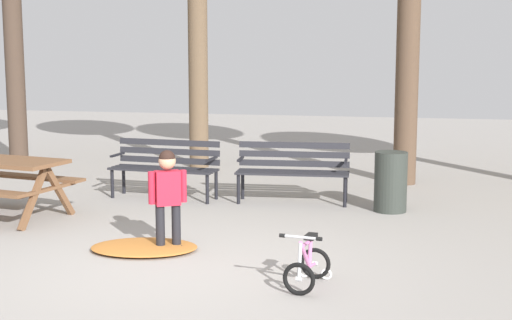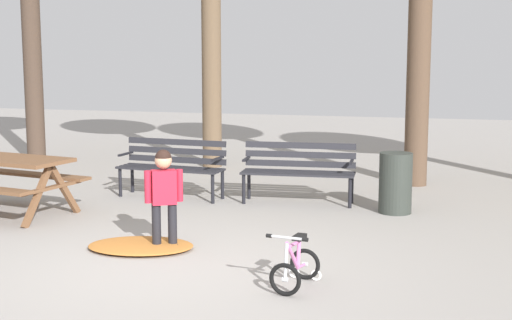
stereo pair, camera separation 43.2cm
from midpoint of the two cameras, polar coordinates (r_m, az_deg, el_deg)
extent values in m
plane|color=gray|center=(7.35, -6.03, -8.51)|extent=(36.00, 36.00, 0.00)
cube|color=brown|center=(10.11, -17.90, 0.06)|extent=(1.91, 1.07, 0.05)
cube|color=brown|center=(10.55, -15.77, -1.11)|extent=(1.81, 0.56, 0.04)
cube|color=brown|center=(9.47, -15.43, -2.72)|extent=(0.16, 0.57, 0.76)
cube|color=brown|center=(9.84, -13.51, -2.24)|extent=(0.16, 0.57, 0.76)
cube|color=brown|center=(9.64, -14.46, -2.11)|extent=(0.27, 1.10, 0.04)
cube|color=#232328|center=(10.96, -5.17, -0.53)|extent=(1.60, 0.19, 0.03)
cube|color=#232328|center=(10.85, -5.44, -0.62)|extent=(1.60, 0.19, 0.03)
cube|color=#232328|center=(10.74, -5.72, -0.72)|extent=(1.60, 0.19, 0.03)
cube|color=#232328|center=(10.64, -6.00, -0.81)|extent=(1.60, 0.19, 0.03)
cube|color=#232328|center=(10.98, -5.09, 0.01)|extent=(1.60, 0.17, 0.09)
cube|color=#232328|center=(10.96, -5.10, 0.70)|extent=(1.60, 0.17, 0.09)
cube|color=#232328|center=(10.94, -5.11, 1.40)|extent=(1.60, 0.17, 0.09)
cylinder|color=black|center=(10.39, -2.21, -2.22)|extent=(0.05, 0.05, 0.44)
cylinder|color=black|center=(10.72, -1.48, -1.89)|extent=(0.05, 0.05, 0.44)
cube|color=black|center=(10.49, -1.85, 0.09)|extent=(0.07, 0.40, 0.03)
cylinder|color=black|center=(11.04, -9.44, -1.70)|extent=(0.05, 0.05, 0.44)
cylinder|color=black|center=(11.35, -8.54, -1.41)|extent=(0.05, 0.05, 0.44)
cube|color=black|center=(11.13, -9.03, 0.47)|extent=(0.07, 0.40, 0.03)
cube|color=#232328|center=(10.55, 4.59, -0.87)|extent=(1.60, 0.19, 0.03)
cube|color=#232328|center=(10.43, 4.51, -0.98)|extent=(1.60, 0.19, 0.03)
cube|color=#232328|center=(10.31, 4.43, -1.08)|extent=(1.60, 0.19, 0.03)
cube|color=#232328|center=(10.19, 4.35, -1.19)|extent=(1.60, 0.19, 0.03)
cube|color=#232328|center=(10.57, 4.62, -0.30)|extent=(1.60, 0.16, 0.09)
cube|color=#232328|center=(10.55, 4.63, 0.41)|extent=(1.60, 0.16, 0.09)
cube|color=#232328|center=(10.53, 4.64, 1.13)|extent=(1.60, 0.16, 0.09)
cylinder|color=black|center=(10.19, 8.54, -2.52)|extent=(0.05, 0.05, 0.44)
cylinder|color=black|center=(10.54, 8.64, -2.16)|extent=(0.05, 0.05, 0.44)
cube|color=black|center=(10.30, 8.64, -0.15)|extent=(0.07, 0.40, 0.03)
cylinder|color=black|center=(10.37, 0.23, -2.24)|extent=(0.05, 0.05, 0.44)
cylinder|color=black|center=(10.72, 0.60, -1.89)|extent=(0.05, 0.05, 0.44)
cube|color=black|center=(10.48, 0.42, 0.09)|extent=(0.07, 0.40, 0.03)
cylinder|color=black|center=(8.04, -4.99, -5.16)|extent=(0.10, 0.10, 0.50)
cube|color=black|center=(8.10, -4.97, -6.69)|extent=(0.16, 0.18, 0.06)
cylinder|color=black|center=(8.01, -6.23, -5.23)|extent=(0.10, 0.10, 0.50)
cube|color=black|center=(8.07, -6.20, -6.76)|extent=(0.16, 0.18, 0.06)
cube|color=#B71E33|center=(7.94, -5.66, -2.12)|extent=(0.30, 0.27, 0.37)
sphere|color=tan|center=(7.89, -5.69, -0.03)|extent=(0.19, 0.19, 0.19)
sphere|color=black|center=(7.89, -5.69, 0.17)|extent=(0.18, 0.18, 0.18)
cylinder|color=#B71E33|center=(7.97, -4.44, -1.98)|extent=(0.07, 0.07, 0.35)
cylinder|color=#B71E33|center=(7.91, -6.89, -2.10)|extent=(0.07, 0.07, 0.35)
torus|color=black|center=(6.53, 4.19, -9.29)|extent=(0.30, 0.08, 0.30)
cylinder|color=silver|center=(6.53, 4.19, -9.29)|extent=(0.05, 0.05, 0.04)
torus|color=black|center=(7.01, 5.62, -8.08)|extent=(0.30, 0.08, 0.30)
cylinder|color=silver|center=(7.01, 5.62, -8.08)|extent=(0.05, 0.05, 0.04)
torus|color=white|center=(7.00, 6.47, -8.92)|extent=(0.11, 0.04, 0.11)
torus|color=white|center=(7.07, 4.75, -8.73)|extent=(0.11, 0.04, 0.11)
cylinder|color=pink|center=(6.65, 4.73, -7.45)|extent=(0.08, 0.31, 0.32)
cylinder|color=pink|center=(6.80, 5.17, -7.27)|extent=(0.05, 0.08, 0.27)
cylinder|color=pink|center=(6.91, 5.36, -8.22)|extent=(0.06, 0.20, 0.05)
cylinder|color=silver|center=(6.51, 4.27, -7.90)|extent=(0.04, 0.08, 0.32)
cylinder|color=pink|center=(6.64, 4.80, -6.58)|extent=(0.08, 0.32, 0.05)
cube|color=black|center=(6.78, 5.24, -6.01)|extent=(0.11, 0.18, 0.04)
cylinder|color=silver|center=(6.47, 4.35, -6.06)|extent=(0.34, 0.07, 0.02)
cylinder|color=black|center=(6.42, 5.79, -6.20)|extent=(0.05, 0.04, 0.04)
cylinder|color=black|center=(6.52, 2.93, -5.92)|extent=(0.05, 0.04, 0.04)
ellipsoid|color=#B26B2D|center=(8.12, -7.46, -6.65)|extent=(1.28, 1.00, 0.07)
cylinder|color=#2D332D|center=(9.98, 12.03, -1.76)|extent=(0.44, 0.44, 0.81)
cylinder|color=#423328|center=(15.04, -16.23, 7.65)|extent=(0.36, 0.36, 4.05)
cylinder|color=brown|center=(13.66, -2.58, 7.76)|extent=(0.36, 0.36, 3.97)
cylinder|color=brown|center=(12.02, 13.62, 8.69)|extent=(0.37, 0.37, 4.49)
camera|label=1|loc=(0.22, -88.59, 0.21)|focal=51.35mm
camera|label=2|loc=(0.22, 91.41, -0.21)|focal=51.35mm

